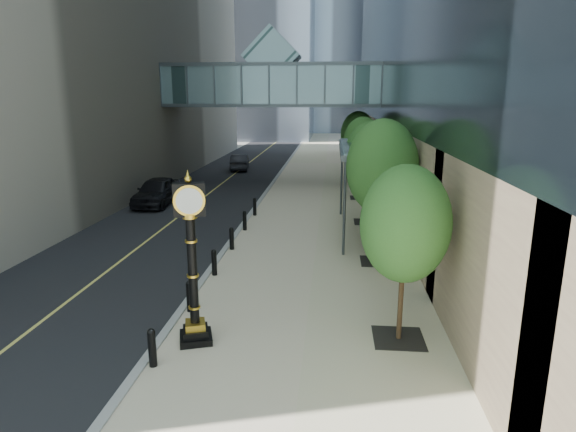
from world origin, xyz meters
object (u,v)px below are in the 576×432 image
Objects in this scene: car_near at (157,191)px; car_far at (240,162)px; pedestrian at (398,235)px; street_clock at (193,273)px.

car_near is 15.64m from car_far.
pedestrian reaches higher than car_near.
car_far is (-11.50, 24.46, -0.22)m from pedestrian.
street_clock is 1.05× the size of car_far.
street_clock is 10.43m from pedestrian.
car_far is at bearing 81.04° from street_clock.
car_near reaches higher than car_far.
car_far is (2.32, 15.47, -0.13)m from car_near.
car_far is (-5.01, 32.55, -1.32)m from street_clock.
street_clock is 2.56× the size of pedestrian.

